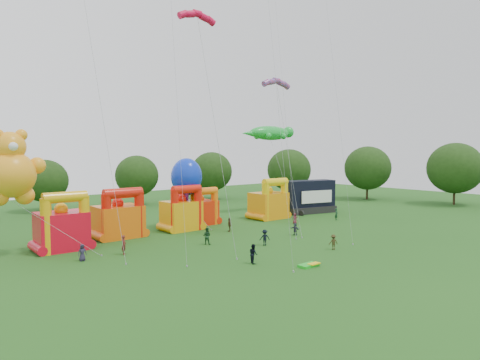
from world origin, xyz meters
TOP-DOWN VIEW (x-y plane):
  - ground at (0.00, 0.00)m, footprint 160.00×160.00m
  - tree_ring at (-1.18, 0.61)m, footprint 123.26×125.36m
  - bouncy_castle_0 at (-15.18, 25.93)m, footprint 5.09×4.14m
  - bouncy_castle_1 at (-7.82, 28.25)m, footprint 5.33×4.29m
  - bouncy_castle_2 at (0.65, 27.47)m, footprint 4.69×3.80m
  - bouncy_castle_3 at (4.92, 29.47)m, footprint 4.71×3.86m
  - bouncy_castle_4 at (16.26, 27.05)m, footprint 5.16×4.15m
  - stage_trailer at (25.74, 27.22)m, footprint 9.32×5.24m
  - teddy_bear_kite at (-17.89, 24.34)m, footprint 10.21×7.55m
  - gecko_kite at (20.47, 28.95)m, footprint 11.79×10.91m
  - octopus_kite at (2.29, 28.34)m, footprint 4.24×5.95m
  - parafoil_kites at (-6.46, 16.92)m, footprint 25.83×12.19m
  - diamond_kites at (2.95, 12.51)m, footprint 21.87×15.87m
  - folded_kite_bundle at (0.02, 4.83)m, footprint 2.01×1.12m
  - spectator_0 at (-15.21, 20.04)m, footprint 0.84×0.59m
  - spectator_1 at (-11.04, 19.90)m, footprint 0.73×0.85m
  - spectator_2 at (-1.86, 18.33)m, footprint 1.15×1.18m
  - spectator_3 at (2.80, 13.77)m, footprint 1.33×1.13m
  - spectator_4 at (4.84, 22.68)m, footprint 0.90×1.14m
  - spectator_5 at (9.66, 15.56)m, footprint 0.49×1.43m
  - spectator_6 at (15.76, 21.27)m, footprint 0.88×0.86m
  - spectator_7 at (22.93, 19.42)m, footprint 0.76×0.62m
  - spectator_8 at (-3.20, 8.90)m, footprint 0.95×1.07m
  - spectator_9 at (7.05, 7.61)m, footprint 1.21×0.95m

SIDE VIEW (x-z plane):
  - ground at x=0.00m, z-range 0.00..0.00m
  - folded_kite_bundle at x=0.02m, z-range -0.02..0.29m
  - spectator_6 at x=15.76m, z-range 0.00..1.52m
  - spectator_5 at x=9.66m, z-range 0.00..1.53m
  - spectator_0 at x=-15.21m, z-range 0.00..1.64m
  - spectator_9 at x=7.05m, z-range 0.00..1.64m
  - spectator_3 at x=2.80m, z-range 0.00..1.78m
  - spectator_7 at x=22.93m, z-range 0.00..1.80m
  - spectator_4 at x=4.84m, z-range 0.00..1.81m
  - spectator_8 at x=-3.20m, z-range 0.00..1.84m
  - spectator_2 at x=-1.86m, z-range 0.00..1.92m
  - spectator_1 at x=-11.04m, z-range 0.00..1.98m
  - bouncy_castle_3 at x=4.92m, z-range -0.63..4.76m
  - bouncy_castle_2 at x=0.65m, z-range -0.71..5.35m
  - bouncy_castle_1 at x=-7.82m, z-range -0.74..5.39m
  - bouncy_castle_0 at x=-15.18m, z-range -0.76..5.57m
  - bouncy_castle_4 at x=16.26m, z-range -0.76..5.58m
  - stage_trailer at x=25.74m, z-range -0.10..5.45m
  - teddy_bear_kite at x=-17.89m, z-range -1.21..11.57m
  - octopus_kite at x=2.29m, z-range 0.90..10.53m
  - tree_ring at x=-1.18m, z-range 0.22..12.30m
  - gecko_kite at x=20.47m, z-range 0.29..15.15m
  - parafoil_kites at x=-6.46m, z-range -1.46..27.41m
  - diamond_kites at x=2.95m, z-range -1.28..31.04m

